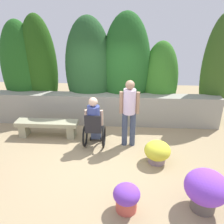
{
  "coord_description": "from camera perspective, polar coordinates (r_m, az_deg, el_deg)",
  "views": [
    {
      "loc": [
        0.59,
        -4.73,
        3.18
      ],
      "look_at": [
        0.24,
        0.59,
        0.85
      ],
      "focal_mm": 36.94,
      "sensor_mm": 36.0,
      "label": 1
    }
  ],
  "objects": [
    {
      "name": "flower_pot_small_foreground",
      "position": [
        5.39,
        11.15,
        -9.67
      ],
      "size": [
        0.59,
        0.59,
        0.52
      ],
      "color": "gray",
      "rests_on": "ground"
    },
    {
      "name": "ground_plane",
      "position": [
        5.73,
        -2.83,
        -10.13
      ],
      "size": [
        11.72,
        11.72,
        0.0
      ],
      "primitive_type": "plane",
      "color": "tan"
    },
    {
      "name": "stone_bench",
      "position": [
        6.54,
        -15.76,
        -3.35
      ],
      "size": [
        1.68,
        0.37,
        0.46
      ],
      "rotation": [
        0.0,
        0.0,
        0.03
      ],
      "color": "gray",
      "rests_on": "ground"
    },
    {
      "name": "flower_pot_purple_near",
      "position": [
        4.4,
        22.2,
        -17.3
      ],
      "size": [
        0.73,
        0.73,
        0.76
      ],
      "color": "#5D534F",
      "rests_on": "ground"
    },
    {
      "name": "hedge_backdrop",
      "position": [
        7.13,
        -2.88,
        10.23
      ],
      "size": [
        7.06,
        1.01,
        3.22
      ],
      "color": "#20571B",
      "rests_on": "ground"
    },
    {
      "name": "person_standing_companion",
      "position": [
        5.62,
        4.29,
        0.66
      ],
      "size": [
        0.49,
        0.3,
        1.72
      ],
      "rotation": [
        0.0,
        0.0,
        -0.05
      ],
      "color": "#3C4863",
      "rests_on": "ground"
    },
    {
      "name": "stone_retaining_wall",
      "position": [
        6.98,
        -1.4,
        0.71
      ],
      "size": [
        6.67,
        0.45,
        0.93
      ],
      "primitive_type": "cube",
      "color": "gray",
      "rests_on": "ground"
    },
    {
      "name": "person_in_wheelchair",
      "position": [
        5.76,
        -4.43,
        -2.85
      ],
      "size": [
        0.53,
        0.66,
        1.33
      ],
      "rotation": [
        0.0,
        0.0,
        -0.06
      ],
      "color": "black",
      "rests_on": "ground"
    },
    {
      "name": "flower_pot_red_accent",
      "position": [
        4.19,
        3.61,
        -20.26
      ],
      "size": [
        0.47,
        0.47,
        0.51
      ],
      "color": "#C04F44",
      "rests_on": "ground"
    }
  ]
}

